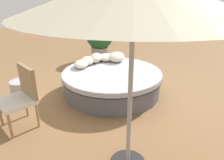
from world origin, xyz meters
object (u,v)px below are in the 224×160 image
round_bed (112,82)px  patio_chair (21,93)px  throw_pillow_2 (96,58)px  side_table (22,91)px  throw_pillow_0 (116,57)px  throw_pillow_3 (88,61)px  throw_pillow_4 (81,64)px  throw_pillow_1 (106,57)px  planter (100,39)px

round_bed → patio_chair: patio_chair is taller
round_bed → throw_pillow_2: size_ratio=4.12×
round_bed → side_table: round_bed is taller
throw_pillow_0 → throw_pillow_3: 0.71m
throw_pillow_4 → patio_chair: bearing=-22.0°
throw_pillow_1 → throw_pillow_2: throw_pillow_2 is taller
planter → side_table: bearing=-21.5°
throw_pillow_0 → patio_chair: patio_chair is taller
throw_pillow_0 → planter: 1.71m
round_bed → throw_pillow_4: size_ratio=4.77×
throw_pillow_0 → throw_pillow_2: size_ratio=1.10×
round_bed → throw_pillow_1: size_ratio=4.87×
round_bed → throw_pillow_4: bearing=-106.0°
throw_pillow_0 → planter: size_ratio=0.47×
throw_pillow_2 → throw_pillow_3: 0.25m
throw_pillow_1 → side_table: bearing=-49.7°
throw_pillow_0 → throw_pillow_4: bearing=-53.8°
throw_pillow_0 → throw_pillow_1: size_ratio=1.30×
patio_chair → throw_pillow_2: bearing=-72.7°
throw_pillow_2 → planter: bearing=-174.6°
throw_pillow_3 → round_bed: bearing=54.8°
throw_pillow_4 → throw_pillow_0: bearing=126.2°
throw_pillow_3 → patio_chair: (1.71, -0.69, -0.01)m
round_bed → throw_pillow_3: throw_pillow_3 is taller
throw_pillow_3 → patio_chair: 1.85m
throw_pillow_4 → planter: (-2.12, 0.09, 0.11)m
throw_pillow_2 → patio_chair: (1.91, -0.85, -0.02)m
throw_pillow_2 → side_table: bearing=-47.9°
throw_pillow_2 → patio_chair: size_ratio=0.51×
throw_pillow_1 → patio_chair: patio_chair is taller
throw_pillow_3 → patio_chair: patio_chair is taller
patio_chair → throw_pillow_3: bearing=-70.7°
throw_pillow_0 → side_table: 2.21m
side_table → throw_pillow_2: bearing=132.1°
planter → side_table: size_ratio=2.76×
throw_pillow_0 → side_table: throw_pillow_0 is taller
throw_pillow_0 → side_table: size_ratio=1.29×
throw_pillow_1 → planter: 1.63m
throw_pillow_1 → throw_pillow_3: (0.31, -0.39, 0.00)m
planter → side_table: planter is taller
round_bed → patio_chair: size_ratio=2.12×
throw_pillow_1 → throw_pillow_2: size_ratio=0.85×
planter → round_bed: bearing=14.6°
throw_pillow_0 → patio_chair: size_ratio=0.56×
throw_pillow_0 → throw_pillow_4: size_ratio=1.27×
throw_pillow_3 → throw_pillow_2: bearing=140.6°
throw_pillow_2 → throw_pillow_3: (0.19, -0.16, -0.01)m
throw_pillow_2 → throw_pillow_4: (0.42, -0.25, -0.02)m
round_bed → throw_pillow_0: bearing=177.2°
round_bed → throw_pillow_3: (-0.42, -0.60, 0.32)m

